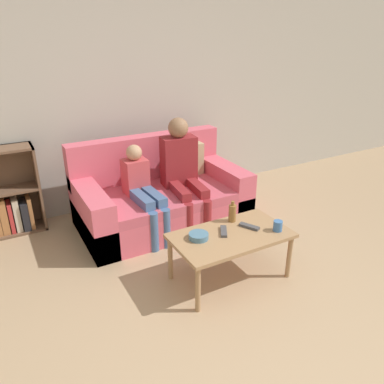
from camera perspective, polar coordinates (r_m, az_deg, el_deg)
The scene contains 12 objects.
ground_plane at distance 2.68m, azimuth 13.54°, elevation -22.98°, with size 22.00×22.00×0.00m, color tan.
wall_back at distance 4.30m, azimuth -10.48°, elevation 14.87°, with size 12.00×0.06×2.60m.
couch at distance 4.00m, azimuth -4.78°, elevation -0.80°, with size 1.71×0.96×0.88m.
bookshelf at distance 4.18m, azimuth -26.30°, elevation -1.21°, with size 0.61×0.28×0.89m.
coffee_table at distance 3.05m, azimuth 5.94°, elevation -7.11°, with size 0.95×0.54×0.42m.
person_adult at distance 3.87m, azimuth -1.57°, elevation 4.02°, with size 0.39×0.68×1.11m.
person_child at distance 3.69m, azimuth -7.60°, elevation 0.64°, with size 0.26×0.66×0.90m.
cup_near at distance 3.12m, azimuth 12.94°, elevation -5.05°, with size 0.07×0.07×0.09m.
tv_remote_0 at distance 3.04m, azimuth 4.85°, elevation -5.99°, with size 0.13×0.17×0.02m.
tv_remote_1 at distance 3.13m, azimuth 8.72°, elevation -5.21°, with size 0.12×0.17×0.02m.
snack_bowl at distance 2.94m, azimuth 1.02°, elevation -6.73°, with size 0.16×0.16×0.05m.
bottle at distance 3.19m, azimuth 6.17°, elevation -3.17°, with size 0.06×0.06×0.19m.
Camera 1 is at (-1.37, -1.28, 1.92)m, focal length 35.00 mm.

